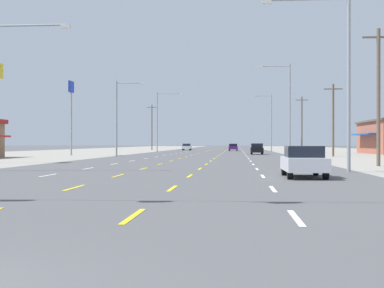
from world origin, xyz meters
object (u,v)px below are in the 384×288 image
at_px(sedan_far_right_nearest, 304,161).
at_px(sedan_inner_right_mid, 233,147).
at_px(hatchback_far_right_near, 257,149).
at_px(streetlight_left_row_2, 160,117).
at_px(pole_sign_left_row_2, 71,101).
at_px(streetlight_left_row_0, 0,82).
at_px(streetlight_right_row_0, 339,68).
at_px(streetlight_right_row_1, 287,104).
at_px(sedan_far_left_midfar, 187,147).
at_px(streetlight_left_row_1, 120,113).
at_px(streetlight_right_row_2, 269,119).

xyz_separation_m(sedan_far_right_nearest, sedan_inner_right_mid, (-3.73, 87.58, 0.00)).
xyz_separation_m(hatchback_far_right_near, sedan_inner_right_mid, (-3.48, 34.94, -0.03)).
height_order(hatchback_far_right_near, streetlight_left_row_2, streetlight_left_row_2).
relative_size(pole_sign_left_row_2, streetlight_left_row_2, 0.89).
bearing_deg(streetlight_left_row_0, sedan_inner_right_mid, 81.08).
bearing_deg(streetlight_right_row_0, streetlight_right_row_1, 89.67).
height_order(hatchback_far_right_near, pole_sign_left_row_2, pole_sign_left_row_2).
relative_size(hatchback_far_right_near, streetlight_left_row_0, 0.45).
relative_size(pole_sign_left_row_2, streetlight_right_row_1, 0.89).
relative_size(sedan_far_left_midfar, streetlight_left_row_0, 0.52).
xyz_separation_m(sedan_far_right_nearest, pole_sign_left_row_2, (-24.22, 44.33, 6.21)).
xyz_separation_m(pole_sign_left_row_2, streetlight_right_row_0, (26.73, -39.26, -1.22)).
xyz_separation_m(hatchback_far_right_near, streetlight_left_row_0, (-16.43, -47.57, 4.34)).
height_order(sedan_far_left_midfar, streetlight_left_row_1, streetlight_left_row_1).
relative_size(hatchback_far_right_near, streetlight_left_row_2, 0.37).
bearing_deg(streetlight_left_row_1, sedan_inner_right_mid, 74.74).
distance_m(sedan_far_left_midfar, streetlight_right_row_1, 59.81).
relative_size(streetlight_right_row_0, streetlight_right_row_2, 0.96).
xyz_separation_m(streetlight_left_row_0, streetlight_left_row_2, (-0.10, 68.52, 1.08)).
bearing_deg(streetlight_left_row_2, streetlight_left_row_0, -89.92).
bearing_deg(streetlight_left_row_0, sedan_far_right_nearest, -16.92).
relative_size(streetlight_right_row_1, streetlight_left_row_2, 1.01).
relative_size(streetlight_left_row_1, streetlight_left_row_2, 0.84).
height_order(sedan_far_right_nearest, streetlight_right_row_2, streetlight_right_row_2).
bearing_deg(hatchback_far_right_near, sedan_far_right_nearest, -89.73).
bearing_deg(streetlight_left_row_2, streetlight_right_row_2, 0.00).
bearing_deg(pole_sign_left_row_2, streetlight_right_row_1, -10.52).
distance_m(streetlight_left_row_0, streetlight_right_row_0, 19.21).
bearing_deg(sedan_inner_right_mid, streetlight_right_row_0, -85.67).
distance_m(sedan_far_right_nearest, sedan_inner_right_mid, 87.66).
height_order(streetlight_right_row_0, streetlight_right_row_1, streetlight_right_row_1).
distance_m(sedan_far_left_midfar, streetlight_left_row_1, 57.45).
height_order(sedan_inner_right_mid, streetlight_right_row_0, streetlight_right_row_0).
bearing_deg(streetlight_left_row_1, pole_sign_left_row_2, 145.68).
height_order(sedan_far_right_nearest, streetlight_left_row_0, streetlight_left_row_0).
height_order(sedan_inner_right_mid, streetlight_left_row_0, streetlight_left_row_0).
bearing_deg(pole_sign_left_row_2, streetlight_left_row_1, -34.32).
relative_size(sedan_inner_right_mid, streetlight_left_row_2, 0.42).
bearing_deg(streetlight_right_row_0, hatchback_far_right_near, 93.33).
relative_size(sedan_inner_right_mid, streetlight_right_row_1, 0.42).
xyz_separation_m(hatchback_far_right_near, streetlight_right_row_1, (2.97, -13.31, 5.34)).
bearing_deg(hatchback_far_right_near, streetlight_left_row_1, -141.35).
distance_m(streetlight_right_row_0, streetlight_left_row_2, 71.18).
relative_size(pole_sign_left_row_2, streetlight_left_row_1, 1.06).
relative_size(hatchback_far_right_near, streetlight_right_row_2, 0.38).
relative_size(sedan_far_left_midfar, streetlight_right_row_1, 0.42).
bearing_deg(pole_sign_left_row_2, sedan_far_left_midfar, 78.85).
bearing_deg(pole_sign_left_row_2, sedan_far_right_nearest, -61.36).
xyz_separation_m(sedan_far_right_nearest, streetlight_right_row_1, (2.72, 39.33, 5.37)).
relative_size(sedan_far_right_nearest, sedan_inner_right_mid, 1.00).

